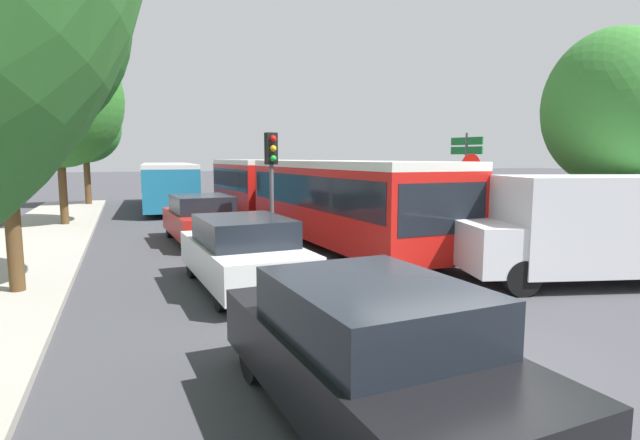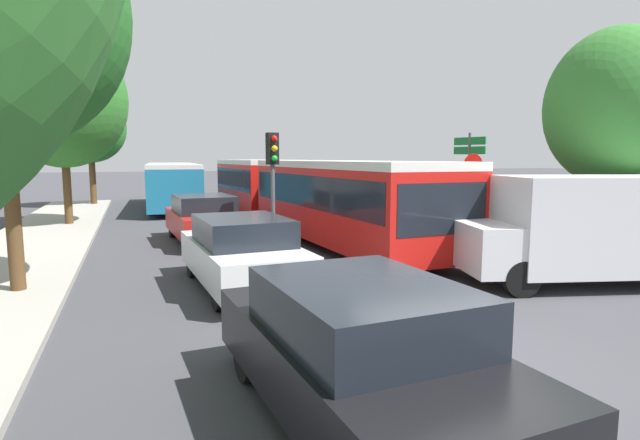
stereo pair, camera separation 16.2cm
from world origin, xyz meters
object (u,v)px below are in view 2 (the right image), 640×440
queued_car_red (203,218)px  no_entry_sign (472,184)px  articulated_bus (300,190)px  queued_car_white (242,252)px  tree_right_near (616,108)px  city_bus_rear (172,182)px  tree_left_far (60,103)px  direction_sign_post (469,162)px  tree_left_distant (90,128)px  queued_car_black (358,351)px  white_van (588,227)px  traffic_light (273,165)px

queued_car_red → no_entry_sign: (7.90, -3.18, 1.11)m
articulated_bus → queued_car_white: bearing=-28.9°
articulated_bus → tree_right_near: (5.65, -8.33, 2.43)m
city_bus_rear → queued_car_white: (0.05, -17.89, -0.63)m
tree_left_far → city_bus_rear: bearing=55.6°
direction_sign_post → tree_left_distant: bearing=-62.4°
queued_car_black → no_entry_sign: (7.91, 8.57, 1.12)m
city_bus_rear → tree_left_far: tree_left_far is taller
white_van → no_entry_sign: (0.97, 5.16, 0.64)m
queued_car_red → direction_sign_post: 9.73m
traffic_light → tree_left_distant: bearing=-168.1°
tree_right_near → white_van: bearing=-147.4°
city_bus_rear → queued_car_black: city_bus_rear is taller
queued_car_red → no_entry_sign: 8.58m
city_bus_rear → no_entry_sign: size_ratio=3.97×
white_van → tree_left_far: tree_left_far is taller
queued_car_black → city_bus_rear: bearing=-3.0°
white_van → traffic_light: size_ratio=1.57×
traffic_light → direction_sign_post: (7.82, 1.42, 0.05)m
articulated_bus → queued_car_black: (-3.82, -13.35, -0.75)m
city_bus_rear → queued_car_red: city_bus_rear is taller
traffic_light → no_entry_sign: traffic_light is taller
white_van → no_entry_sign: bearing=-85.0°
queued_car_red → direction_sign_post: bearing=-98.0°
queued_car_white → traffic_light: 4.56m
queued_car_black → tree_left_distant: tree_left_distant is taller
queued_car_black → direction_sign_post: (9.54, 10.93, 1.80)m
queued_car_white → tree_left_distant: tree_left_distant is taller
queued_car_white → queued_car_black: bearing=176.9°
direction_sign_post → tree_right_near: (-0.07, -5.91, 1.38)m
articulated_bus → direction_sign_post: (5.72, -2.42, 1.05)m
articulated_bus → city_bus_rear: (-3.87, 10.21, -0.12)m
tree_left_distant → white_van: bearing=-64.1°
articulated_bus → queued_car_black: 13.90m
queued_car_red → traffic_light: 3.30m
traffic_light → queued_car_red: bearing=-150.2°
traffic_light → tree_right_near: 9.07m
queued_car_black → traffic_light: traffic_light is taller
white_van → no_entry_sign: size_ratio=1.89×
articulated_bus → no_entry_sign: 6.31m
city_bus_rear → queued_car_white: bearing=-177.0°
queued_car_black → queued_car_white: queued_car_white is taller
city_bus_rear → white_van: 21.33m
city_bus_rear → queued_car_white: city_bus_rear is taller
tree_left_distant → tree_right_near: 25.19m
direction_sign_post → white_van: bearing=56.7°
queued_car_red → no_entry_sign: size_ratio=1.58×
no_entry_sign → direction_sign_post: (1.63, 2.37, 0.68)m
queued_car_black → no_entry_sign: no_entry_sign is taller
tree_right_near → traffic_light: bearing=149.9°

